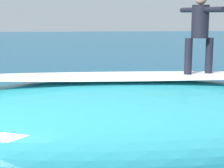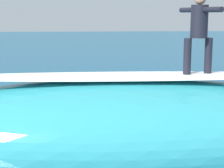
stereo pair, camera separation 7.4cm
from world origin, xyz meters
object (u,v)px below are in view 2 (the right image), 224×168
surfboard_riding (197,76)px  surfer_paddling (65,106)px  surfer_riding (199,27)px  surfboard_paddling (63,113)px

surfboard_riding → surfer_paddling: (2.66, -5.34, -1.82)m
surfboard_riding → surfer_riding: bearing=76.1°
surfboard_paddling → surfboard_riding: bearing=59.6°
surfer_riding → surfer_paddling: 6.55m
surfboard_paddling → surfer_paddling: bearing=-180.0°
surfer_riding → surfer_paddling: (2.66, -5.34, -2.70)m
surfboard_riding → surfboard_paddling: size_ratio=1.05×
surfer_riding → surfboard_paddling: size_ratio=0.74×
surfboard_paddling → surfer_paddling: 0.22m
surfboard_riding → surfer_paddling: 6.24m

